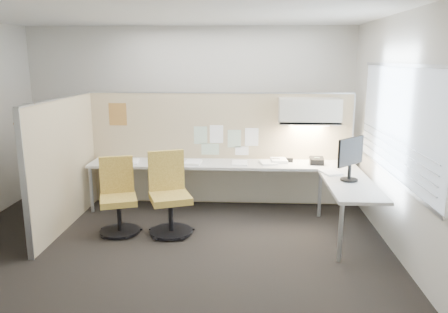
# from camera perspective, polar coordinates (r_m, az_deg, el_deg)

# --- Properties ---
(floor) EXTENTS (5.50, 4.50, 0.01)m
(floor) POSITION_cam_1_polar(r_m,az_deg,el_deg) (5.71, -7.20, -10.96)
(floor) COLOR black
(floor) RESTS_ON ground
(ceiling) EXTENTS (5.50, 4.50, 0.01)m
(ceiling) POSITION_cam_1_polar(r_m,az_deg,el_deg) (5.26, -8.09, 18.36)
(ceiling) COLOR white
(ceiling) RESTS_ON wall_back
(wall_back) EXTENTS (5.50, 0.02, 2.80)m
(wall_back) POSITION_cam_1_polar(r_m,az_deg,el_deg) (7.51, -4.46, 5.96)
(wall_back) COLOR beige
(wall_back) RESTS_ON ground
(wall_front) EXTENTS (5.50, 0.02, 2.80)m
(wall_front) POSITION_cam_1_polar(r_m,az_deg,el_deg) (3.18, -15.09, -3.74)
(wall_front) COLOR beige
(wall_front) RESTS_ON ground
(wall_right) EXTENTS (0.02, 4.50, 2.80)m
(wall_right) POSITION_cam_1_polar(r_m,az_deg,el_deg) (5.50, 21.81, 2.63)
(wall_right) COLOR beige
(wall_right) RESTS_ON ground
(window_pane) EXTENTS (0.01, 2.80, 1.30)m
(window_pane) POSITION_cam_1_polar(r_m,az_deg,el_deg) (5.47, 21.69, 4.19)
(window_pane) COLOR #A2AEBC
(window_pane) RESTS_ON wall_right
(partition_back) EXTENTS (4.10, 0.06, 1.75)m
(partition_back) POSITION_cam_1_polar(r_m,az_deg,el_deg) (6.90, -0.55, 0.98)
(partition_back) COLOR #C6B189
(partition_back) RESTS_ON floor
(partition_left) EXTENTS (0.06, 2.20, 1.75)m
(partition_left) POSITION_cam_1_polar(r_m,az_deg,el_deg) (6.32, -20.12, -0.90)
(partition_left) COLOR #C6B189
(partition_left) RESTS_ON floor
(desk) EXTENTS (4.00, 2.07, 0.73)m
(desk) POSITION_cam_1_polar(r_m,az_deg,el_deg) (6.49, 2.55, -2.27)
(desk) COLOR beige
(desk) RESTS_ON floor
(overhead_bin) EXTENTS (0.90, 0.36, 0.38)m
(overhead_bin) POSITION_cam_1_polar(r_m,az_deg,el_deg) (6.64, 11.09, 5.84)
(overhead_bin) COLOR beige
(overhead_bin) RESTS_ON partition_back
(task_light_strip) EXTENTS (0.60, 0.06, 0.02)m
(task_light_strip) POSITION_cam_1_polar(r_m,az_deg,el_deg) (6.67, 11.01, 4.05)
(task_light_strip) COLOR #FFEABF
(task_light_strip) RESTS_ON overhead_bin
(pinned_papers) EXTENTS (1.01, 0.00, 0.47)m
(pinned_papers) POSITION_cam_1_polar(r_m,az_deg,el_deg) (6.83, 0.10, 2.21)
(pinned_papers) COLOR #8CBF8C
(pinned_papers) RESTS_ON partition_back
(poster) EXTENTS (0.28, 0.00, 0.35)m
(poster) POSITION_cam_1_polar(r_m,az_deg,el_deg) (7.06, -13.71, 5.37)
(poster) COLOR orange
(poster) RESTS_ON partition_back
(chair_left) EXTENTS (0.58, 0.60, 0.99)m
(chair_left) POSITION_cam_1_polar(r_m,az_deg,el_deg) (5.98, -13.66, -5.35)
(chair_left) COLOR black
(chair_left) RESTS_ON floor
(chair_right) EXTENTS (0.64, 0.66, 1.07)m
(chair_right) POSITION_cam_1_polar(r_m,az_deg,el_deg) (5.83, -7.17, -5.16)
(chair_right) COLOR black
(chair_right) RESTS_ON floor
(monitor) EXTENTS (0.40, 0.41, 0.56)m
(monitor) POSITION_cam_1_polar(r_m,az_deg,el_deg) (5.79, 16.18, 0.03)
(monitor) COLOR black
(monitor) RESTS_ON desk
(phone) EXTENTS (0.22, 0.21, 0.12)m
(phone) POSITION_cam_1_polar(r_m,az_deg,el_deg) (6.65, 11.97, -0.56)
(phone) COLOR black
(phone) RESTS_ON desk
(stapler) EXTENTS (0.15, 0.08, 0.05)m
(stapler) POSITION_cam_1_polar(r_m,az_deg,el_deg) (6.72, 6.79, -0.48)
(stapler) COLOR black
(stapler) RESTS_ON desk
(tape_dispenser) EXTENTS (0.10, 0.06, 0.06)m
(tape_dispenser) POSITION_cam_1_polar(r_m,az_deg,el_deg) (6.73, 8.56, -0.47)
(tape_dispenser) COLOR black
(tape_dispenser) RESTS_ON desk
(coat_hook) EXTENTS (0.18, 0.44, 1.32)m
(coat_hook) POSITION_cam_1_polar(r_m,az_deg,el_deg) (5.53, -24.58, 2.67)
(coat_hook) COLOR silver
(coat_hook) RESTS_ON partition_left
(paper_stack_0) EXTENTS (0.27, 0.33, 0.03)m
(paper_stack_0) POSITION_cam_1_polar(r_m,az_deg,el_deg) (6.75, -12.06, -0.69)
(paper_stack_0) COLOR white
(paper_stack_0) RESTS_ON desk
(paper_stack_1) EXTENTS (0.29, 0.34, 0.02)m
(paper_stack_1) POSITION_cam_1_polar(r_m,az_deg,el_deg) (6.76, -8.46, -0.59)
(paper_stack_1) COLOR white
(paper_stack_1) RESTS_ON desk
(paper_stack_2) EXTENTS (0.25, 0.31, 0.04)m
(paper_stack_2) POSITION_cam_1_polar(r_m,az_deg,el_deg) (6.56, -4.06, -0.79)
(paper_stack_2) COLOR white
(paper_stack_2) RESTS_ON desk
(paper_stack_3) EXTENTS (0.23, 0.30, 0.01)m
(paper_stack_3) POSITION_cam_1_polar(r_m,az_deg,el_deg) (6.58, 2.07, -0.84)
(paper_stack_3) COLOR white
(paper_stack_3) RESTS_ON desk
(paper_stack_4) EXTENTS (0.29, 0.34, 0.03)m
(paper_stack_4) POSITION_cam_1_polar(r_m,az_deg,el_deg) (6.60, 5.77, -0.79)
(paper_stack_4) COLOR white
(paper_stack_4) RESTS_ON desk
(paper_stack_5) EXTENTS (0.31, 0.36, 0.02)m
(paper_stack_5) POSITION_cam_1_polar(r_m,az_deg,el_deg) (6.19, 13.75, -2.03)
(paper_stack_5) COLOR white
(paper_stack_5) RESTS_ON desk
(paper_stack_6) EXTENTS (0.25, 0.32, 0.05)m
(paper_stack_6) POSITION_cam_1_polar(r_m,az_deg,el_deg) (6.70, 7.18, -0.52)
(paper_stack_6) COLOR white
(paper_stack_6) RESTS_ON desk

